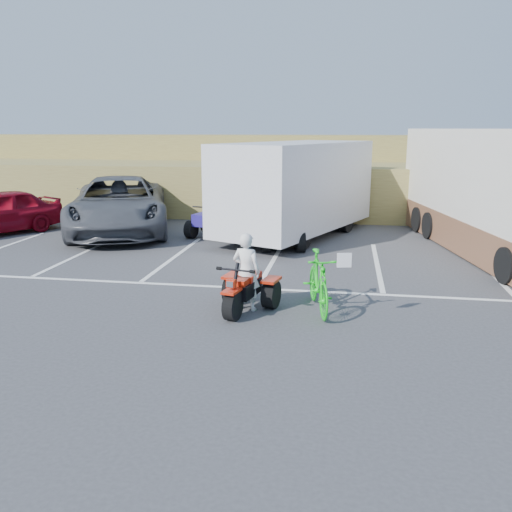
% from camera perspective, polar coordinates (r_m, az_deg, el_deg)
% --- Properties ---
extents(ground, '(100.00, 100.00, 0.00)m').
position_cam_1_polar(ground, '(9.62, -2.26, -7.53)').
color(ground, '#3B3B3E').
rests_on(ground, ground).
extents(parking_stripes, '(28.00, 5.16, 0.01)m').
position_cam_1_polar(parking_stripes, '(13.34, 4.95, -1.58)').
color(parking_stripes, white).
rests_on(parking_stripes, ground).
extents(grass_embankment, '(40.00, 8.50, 3.10)m').
position_cam_1_polar(grass_embankment, '(24.43, 5.20, 8.56)').
color(grass_embankment, olive).
rests_on(grass_embankment, ground).
extents(red_trike_atv, '(1.38, 1.66, 0.95)m').
position_cam_1_polar(red_trike_atv, '(10.41, -1.32, -5.87)').
color(red_trike_atv, red).
rests_on(red_trike_atv, ground).
extents(rider, '(0.61, 0.47, 1.51)m').
position_cam_1_polar(rider, '(10.32, -1.02, -1.66)').
color(rider, white).
rests_on(rider, ground).
extents(green_dirt_bike, '(0.95, 1.97, 1.14)m').
position_cam_1_polar(green_dirt_bike, '(10.38, 6.59, -2.71)').
color(green_dirt_bike, '#14BF19').
rests_on(green_dirt_bike, ground).
extents(grey_pickup, '(5.14, 7.27, 1.84)m').
position_cam_1_polar(grey_pickup, '(18.77, -14.23, 5.24)').
color(grey_pickup, '#47494F').
rests_on(grey_pickup, ground).
extents(cargo_trailer, '(4.83, 6.90, 2.99)m').
position_cam_1_polar(cargo_trailer, '(17.35, 4.25, 7.31)').
color(cargo_trailer, silver).
rests_on(cargo_trailer, ground).
extents(rv_motorhome, '(4.13, 9.62, 3.36)m').
position_cam_1_polar(rv_motorhome, '(16.56, 23.90, 5.37)').
color(rv_motorhome, silver).
rests_on(rv_motorhome, ground).
extents(quad_atv_blue, '(1.56, 1.86, 1.06)m').
position_cam_1_polar(quad_atv_blue, '(17.64, -4.57, 2.09)').
color(quad_atv_blue, navy).
rests_on(quad_atv_blue, ground).
extents(quad_atv_green, '(1.47, 1.81, 1.06)m').
position_cam_1_polar(quad_atv_green, '(15.87, 2.82, 0.85)').
color(quad_atv_green, '#145B1B').
rests_on(quad_atv_green, ground).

